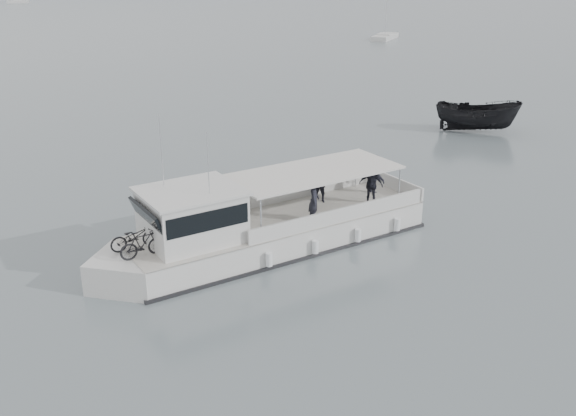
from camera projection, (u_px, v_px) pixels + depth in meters
ground at (214, 297)px, 23.42m from camera, size 1400.00×1400.00×0.00m
tour_boat at (252, 230)px, 26.57m from camera, size 15.22×5.41×6.33m
dark_motorboat at (477, 116)px, 45.22m from camera, size 5.43×5.92×2.26m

